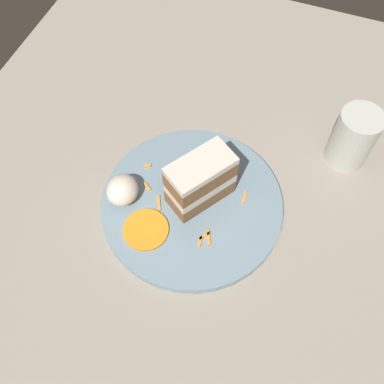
% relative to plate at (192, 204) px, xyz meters
% --- Properties ---
extents(ground_plane, '(6.00, 6.00, 0.00)m').
position_rel_plate_xyz_m(ground_plane, '(-0.04, -0.04, -0.04)').
color(ground_plane, black).
rests_on(ground_plane, ground).
extents(dining_table, '(1.02, 0.83, 0.04)m').
position_rel_plate_xyz_m(dining_table, '(-0.04, -0.04, -0.03)').
color(dining_table, gray).
rests_on(dining_table, ground).
extents(plate, '(0.29, 0.29, 0.01)m').
position_rel_plate_xyz_m(plate, '(0.00, 0.00, 0.00)').
color(plate, gray).
rests_on(plate, dining_table).
extents(cake_slice, '(0.11, 0.10, 0.09)m').
position_rel_plate_xyz_m(cake_slice, '(-0.02, 0.01, 0.05)').
color(cake_slice, brown).
rests_on(cake_slice, plate).
extents(cream_dollop, '(0.05, 0.05, 0.04)m').
position_rel_plate_xyz_m(cream_dollop, '(0.03, -0.10, 0.03)').
color(cream_dollop, silver).
rests_on(cream_dollop, plate).
extents(orange_garnish, '(0.07, 0.07, 0.00)m').
position_rel_plate_xyz_m(orange_garnish, '(0.07, -0.05, 0.01)').
color(orange_garnish, orange).
rests_on(orange_garnish, plate).
extents(carrot_shreds_scatter, '(0.11, 0.18, 0.00)m').
position_rel_plate_xyz_m(carrot_shreds_scatter, '(0.02, 0.00, 0.01)').
color(carrot_shreds_scatter, orange).
rests_on(carrot_shreds_scatter, plate).
extents(drinking_glass, '(0.07, 0.07, 0.10)m').
position_rel_plate_xyz_m(drinking_glass, '(-0.18, 0.21, 0.04)').
color(drinking_glass, beige).
rests_on(drinking_glass, dining_table).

